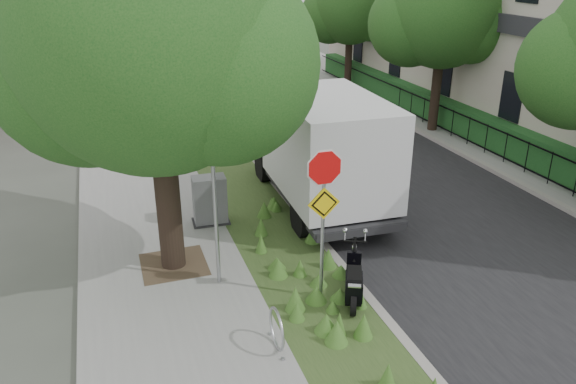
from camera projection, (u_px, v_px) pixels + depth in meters
name	position (u px, v px, depth m)	size (l,w,h in m)	color
ground	(397.00, 305.00, 11.12)	(120.00, 120.00, 0.00)	#4C5147
sidewalk_near	(136.00, 162.00, 18.57)	(3.50, 60.00, 0.12)	gray
verge	(217.00, 154.00, 19.37)	(2.00, 60.00, 0.12)	#324C20
kerb_near	(245.00, 150.00, 19.67)	(0.20, 60.00, 0.13)	#9E9991
road	(337.00, 142.00, 20.72)	(7.00, 60.00, 0.01)	black
kerb_far	(420.00, 132.00, 21.73)	(0.20, 60.00, 0.13)	#9E9991
footpath_far	(458.00, 128.00, 22.23)	(3.20, 60.00, 0.12)	gray
street_tree_main	(149.00, 47.00, 10.54)	(6.21, 5.54, 7.66)	black
bare_post	(214.00, 193.00, 10.92)	(0.08, 0.08, 4.00)	#A5A8AD
bike_hoop	(277.00, 329.00, 9.61)	(0.06, 0.78, 0.77)	#A5A8AD
sign_assembly	(324.00, 195.00, 10.31)	(0.94, 0.08, 3.22)	#A5A8AD
fence_far	(438.00, 115.00, 21.69)	(0.04, 24.00, 1.00)	black
hedge_far	(453.00, 114.00, 21.90)	(1.00, 24.00, 1.10)	#17411C
terrace_houses	(544.00, 18.00, 21.59)	(7.40, 26.40, 8.20)	beige
far_tree_b	(441.00, 16.00, 20.21)	(4.83, 4.31, 6.56)	black
far_tree_c	(349.00, 9.00, 27.35)	(4.37, 3.89, 5.93)	black
scooter_far	(354.00, 286.00, 10.85)	(0.81, 1.51, 0.77)	black
box_truck	(321.00, 145.00, 14.85)	(2.57, 6.04, 2.70)	#262628
utility_cabinet	(210.00, 201.00, 14.06)	(0.95, 0.66, 1.23)	#262628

